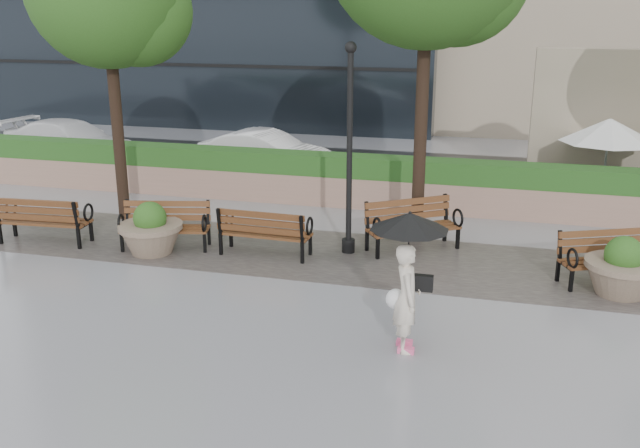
% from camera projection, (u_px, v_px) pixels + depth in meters
% --- Properties ---
extents(ground, '(100.00, 100.00, 0.00)m').
position_uv_depth(ground, '(266.00, 309.00, 12.59)').
color(ground, gray).
rests_on(ground, ground).
extents(cobble_strip, '(28.00, 3.20, 0.01)m').
position_uv_depth(cobble_strip, '(312.00, 253.00, 15.35)').
color(cobble_strip, '#383330').
rests_on(cobble_strip, ground).
extents(hedge_wall, '(24.00, 0.80, 1.35)m').
position_uv_depth(hedge_wall, '(352.00, 181.00, 18.85)').
color(hedge_wall, '#9A7463').
rests_on(hedge_wall, ground).
extents(asphalt_street, '(40.00, 7.00, 0.00)m').
position_uv_depth(asphalt_street, '(378.00, 172.00, 22.74)').
color(asphalt_street, black).
rests_on(asphalt_street, ground).
extents(bench_0, '(2.06, 0.95, 1.08)m').
position_uv_depth(bench_0, '(45.00, 229.00, 15.95)').
color(bench_0, brown).
rests_on(bench_0, ground).
extents(bench_1, '(2.01, 1.17, 1.02)m').
position_uv_depth(bench_1, '(166.00, 235.00, 15.59)').
color(bench_1, brown).
rests_on(bench_1, ground).
extents(bench_2, '(1.97, 0.85, 1.04)m').
position_uv_depth(bench_2, '(265.00, 242.00, 15.16)').
color(bench_2, brown).
rests_on(bench_2, ground).
extents(bench_3, '(2.11, 1.81, 1.09)m').
position_uv_depth(bench_3, '(412.00, 236.00, 15.49)').
color(bench_3, brown).
rests_on(bench_3, ground).
extents(bench_4, '(2.01, 1.45, 1.01)m').
position_uv_depth(bench_4, '(608.00, 269.00, 13.62)').
color(bench_4, brown).
rests_on(bench_4, ground).
extents(planter_left, '(1.36, 1.36, 1.14)m').
position_uv_depth(planter_left, '(151.00, 233.00, 15.25)').
color(planter_left, '#7F6B56').
rests_on(planter_left, ground).
extents(planter_right, '(1.35, 1.35, 1.13)m').
position_uv_depth(planter_right, '(622.00, 272.00, 13.06)').
color(planter_right, '#7F6B56').
rests_on(planter_right, ground).
extents(lamppost, '(0.28, 0.28, 4.44)m').
position_uv_depth(lamppost, '(349.00, 163.00, 14.85)').
color(lamppost, black).
rests_on(lamppost, ground).
extents(patio_umb_white, '(2.50, 2.50, 2.30)m').
position_uv_depth(patio_umb_white, '(609.00, 131.00, 18.48)').
color(patio_umb_white, black).
rests_on(patio_umb_white, ground).
extents(car_left, '(5.22, 2.83, 1.43)m').
position_uv_depth(car_left, '(71.00, 142.00, 23.76)').
color(car_left, white).
rests_on(car_left, ground).
extents(car_right, '(4.36, 2.10, 1.38)m').
position_uv_depth(car_right, '(266.00, 153.00, 22.17)').
color(car_right, white).
rests_on(car_right, ground).
extents(pedestrian, '(1.19, 1.19, 2.19)m').
position_uv_depth(pedestrian, '(408.00, 268.00, 10.76)').
color(pedestrian, silver).
rests_on(pedestrian, ground).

